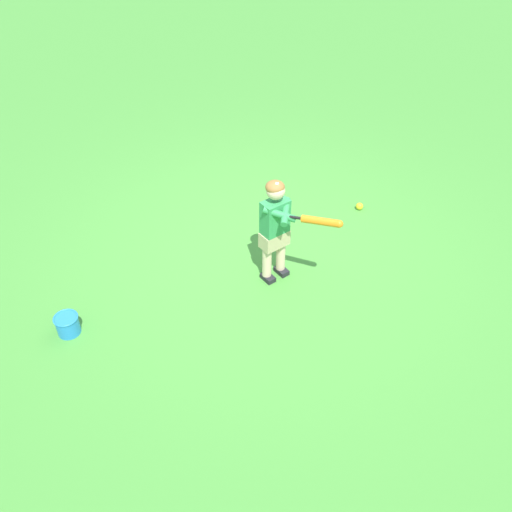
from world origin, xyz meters
The scene contains 4 objects.
ground_plane centered at (0.00, 0.00, 0.00)m, with size 40.00×40.00×0.00m, color #479338.
child_batter centered at (-0.33, 0.29, 0.65)m, with size 0.78×0.31×1.08m.
play_ball_midfield centered at (-0.47, -1.23, 0.04)m, with size 0.08×0.08×0.08m, color yellow.
toy_bucket centered at (0.76, 1.96, 0.10)m, with size 0.22×0.22×0.19m.
Camera 1 is at (-2.50, 3.70, 3.63)m, focal length 38.49 mm.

